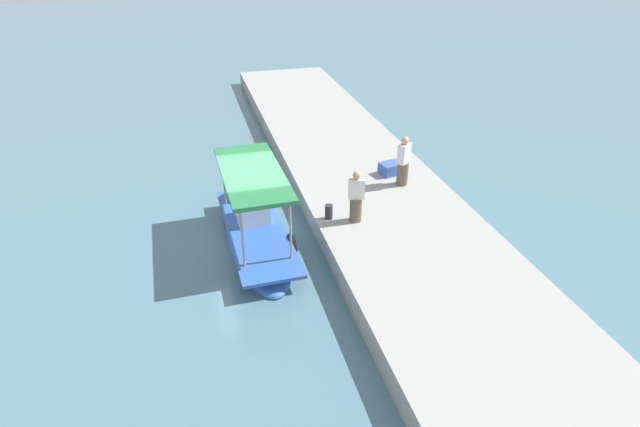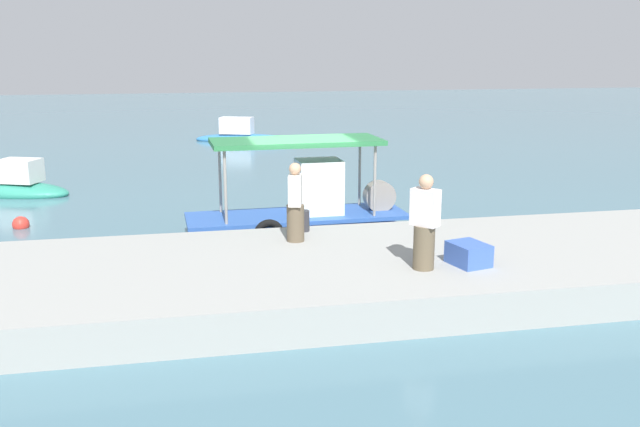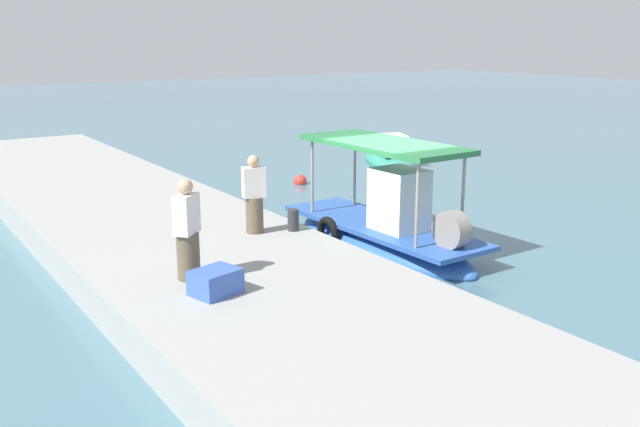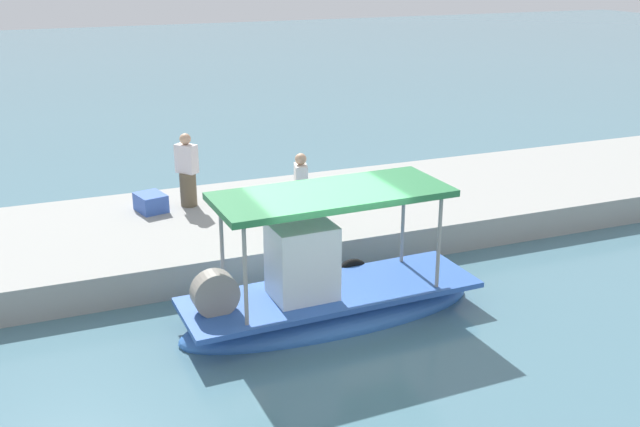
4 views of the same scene
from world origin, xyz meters
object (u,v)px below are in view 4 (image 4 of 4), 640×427
at_px(main_fishing_boat, 326,297).
at_px(fisherman_near_bollard, 187,173).
at_px(cargo_crate, 151,202).
at_px(mooring_bollard, 300,230).
at_px(fisherman_by_crate, 301,194).

xyz_separation_m(main_fishing_boat, fisherman_near_bollard, (1.32, -5.32, 1.05)).
bearing_deg(cargo_crate, mooring_bollard, 130.11).
bearing_deg(fisherman_by_crate, mooring_bollard, 67.11).
bearing_deg(main_fishing_boat, cargo_crate, -67.06).
height_order(main_fishing_boat, fisherman_near_bollard, main_fishing_boat).
distance_m(main_fishing_boat, cargo_crate, 5.72).
xyz_separation_m(fisherman_near_bollard, mooring_bollard, (-1.65, 3.09, -0.56)).
xyz_separation_m(fisherman_by_crate, mooring_bollard, (0.32, 0.75, -0.52)).
distance_m(fisherman_by_crate, cargo_crate, 3.70).
relative_size(fisherman_by_crate, mooring_bollard, 3.55).
bearing_deg(main_fishing_boat, fisherman_by_crate, -102.26).
relative_size(main_fishing_boat, mooring_bollard, 12.42).
bearing_deg(fisherman_by_crate, fisherman_near_bollard, -49.95).
height_order(fisherman_near_bollard, cargo_crate, fisherman_near_bollard).
xyz_separation_m(main_fishing_boat, mooring_bollard, (-0.33, -2.22, 0.49)).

